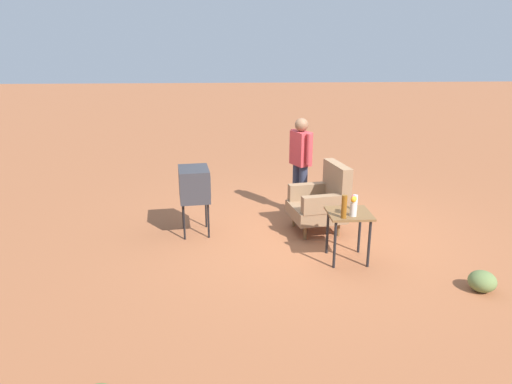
{
  "coord_description": "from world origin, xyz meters",
  "views": [
    {
      "loc": [
        6.72,
        -1.27,
        2.78
      ],
      "look_at": [
        -0.03,
        -0.84,
        0.65
      ],
      "focal_mm": 32.92,
      "sensor_mm": 36.0,
      "label": 1
    }
  ],
  "objects_px": {
    "flower_vase": "(353,205)",
    "person_standing": "(301,160)",
    "bottle_tall_amber": "(344,207)",
    "bottle_short_clear": "(355,202)",
    "armchair": "(323,200)",
    "tv_on_stand": "(194,184)",
    "side_table": "(349,220)"
  },
  "relations": [
    {
      "from": "armchair",
      "to": "person_standing",
      "type": "relative_size",
      "value": 0.65
    },
    {
      "from": "flower_vase",
      "to": "person_standing",
      "type": "bearing_deg",
      "value": -169.36
    },
    {
      "from": "side_table",
      "to": "bottle_tall_amber",
      "type": "relative_size",
      "value": 2.26
    },
    {
      "from": "side_table",
      "to": "person_standing",
      "type": "distance_m",
      "value": 1.93
    },
    {
      "from": "person_standing",
      "to": "bottle_tall_amber",
      "type": "bearing_deg",
      "value": 6.6
    },
    {
      "from": "side_table",
      "to": "tv_on_stand",
      "type": "xyz_separation_m",
      "value": [
        -1.08,
        -2.08,
        0.21
      ]
    },
    {
      "from": "armchair",
      "to": "tv_on_stand",
      "type": "bearing_deg",
      "value": -90.53
    },
    {
      "from": "tv_on_stand",
      "to": "bottle_tall_amber",
      "type": "bearing_deg",
      "value": 57.06
    },
    {
      "from": "armchair",
      "to": "tv_on_stand",
      "type": "distance_m",
      "value": 1.97
    },
    {
      "from": "tv_on_stand",
      "to": "bottle_short_clear",
      "type": "distance_m",
      "value": 2.39
    },
    {
      "from": "tv_on_stand",
      "to": "bottle_tall_amber",
      "type": "xyz_separation_m",
      "value": [
        1.27,
        1.96,
        0.05
      ]
    },
    {
      "from": "armchair",
      "to": "person_standing",
      "type": "distance_m",
      "value": 0.95
    },
    {
      "from": "side_table",
      "to": "tv_on_stand",
      "type": "height_order",
      "value": "tv_on_stand"
    },
    {
      "from": "armchair",
      "to": "bottle_tall_amber",
      "type": "xyz_separation_m",
      "value": [
        1.25,
        0.01,
        0.33
      ]
    },
    {
      "from": "armchair",
      "to": "tv_on_stand",
      "type": "xyz_separation_m",
      "value": [
        -0.02,
        -1.95,
        0.28
      ]
    },
    {
      "from": "bottle_tall_amber",
      "to": "bottle_short_clear",
      "type": "relative_size",
      "value": 1.5
    },
    {
      "from": "side_table",
      "to": "bottle_short_clear",
      "type": "relative_size",
      "value": 3.39
    },
    {
      "from": "flower_vase",
      "to": "bottle_tall_amber",
      "type": "bearing_deg",
      "value": -65.55
    },
    {
      "from": "side_table",
      "to": "person_standing",
      "type": "relative_size",
      "value": 0.41
    },
    {
      "from": "side_table",
      "to": "flower_vase",
      "type": "distance_m",
      "value": 0.28
    },
    {
      "from": "armchair",
      "to": "flower_vase",
      "type": "relative_size",
      "value": 4.0
    },
    {
      "from": "person_standing",
      "to": "bottle_short_clear",
      "type": "relative_size",
      "value": 8.2
    },
    {
      "from": "side_table",
      "to": "armchair",
      "type": "bearing_deg",
      "value": -173.0
    },
    {
      "from": "side_table",
      "to": "tv_on_stand",
      "type": "distance_m",
      "value": 2.35
    },
    {
      "from": "side_table",
      "to": "person_standing",
      "type": "bearing_deg",
      "value": -169.03
    },
    {
      "from": "armchair",
      "to": "side_table",
      "type": "xyz_separation_m",
      "value": [
        1.06,
        0.13,
        0.08
      ]
    },
    {
      "from": "person_standing",
      "to": "flower_vase",
      "type": "bearing_deg",
      "value": 10.64
    },
    {
      "from": "flower_vase",
      "to": "side_table",
      "type": "bearing_deg",
      "value": -174.16
    },
    {
      "from": "side_table",
      "to": "bottle_tall_amber",
      "type": "distance_m",
      "value": 0.34
    },
    {
      "from": "tv_on_stand",
      "to": "bottle_tall_amber",
      "type": "height_order",
      "value": "tv_on_stand"
    },
    {
      "from": "side_table",
      "to": "flower_vase",
      "type": "height_order",
      "value": "flower_vase"
    },
    {
      "from": "armchair",
      "to": "bottle_short_clear",
      "type": "distance_m",
      "value": 1.01
    }
  ]
}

